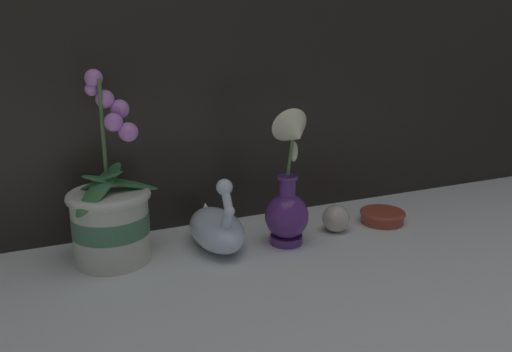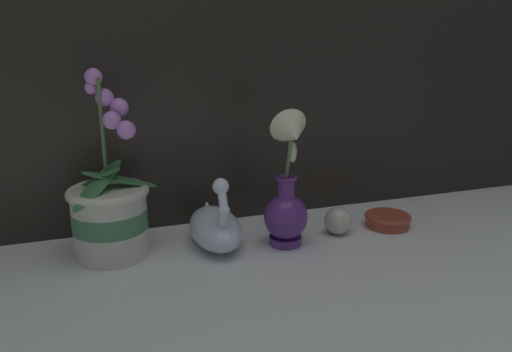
{
  "view_description": "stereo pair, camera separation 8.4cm",
  "coord_description": "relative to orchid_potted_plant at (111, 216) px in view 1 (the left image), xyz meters",
  "views": [
    {
      "loc": [
        -0.42,
        -0.84,
        0.46
      ],
      "look_at": [
        -0.0,
        0.13,
        0.15
      ],
      "focal_mm": 35.0,
      "sensor_mm": 36.0,
      "label": 1
    },
    {
      "loc": [
        -0.34,
        -0.87,
        0.46
      ],
      "look_at": [
        -0.0,
        0.13,
        0.15
      ],
      "focal_mm": 35.0,
      "sensor_mm": 36.0,
      "label": 2
    }
  ],
  "objects": [
    {
      "name": "orchid_potted_plant",
      "position": [
        0.0,
        0.0,
        0.0
      ],
      "size": [
        0.19,
        0.18,
        0.39
      ],
      "color": "beige",
      "rests_on": "ground_plane"
    },
    {
      "name": "blue_vase",
      "position": [
        0.37,
        -0.07,
        0.01
      ],
      "size": [
        0.1,
        0.12,
        0.3
      ],
      "color": "#602D7F",
      "rests_on": "ground_plane"
    },
    {
      "name": "swan_figurine",
      "position": [
        0.22,
        -0.02,
        -0.05
      ],
      "size": [
        0.11,
        0.21,
        0.17
      ],
      "color": "silver",
      "rests_on": "ground_plane"
    },
    {
      "name": "glass_sphere",
      "position": [
        0.5,
        -0.05,
        -0.07
      ],
      "size": [
        0.06,
        0.06,
        0.06
      ],
      "color": "beige",
      "rests_on": "ground_plane"
    },
    {
      "name": "ground_plane",
      "position": [
        0.32,
        -0.14,
        -0.1
      ],
      "size": [
        2.8,
        2.8,
        0.0
      ],
      "primitive_type": "plane",
      "color": "silver"
    },
    {
      "name": "amber_dish",
      "position": [
        0.64,
        -0.04,
        -0.08
      ],
      "size": [
        0.11,
        0.11,
        0.03
      ],
      "color": "#A8422D",
      "rests_on": "ground_plane"
    }
  ]
}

